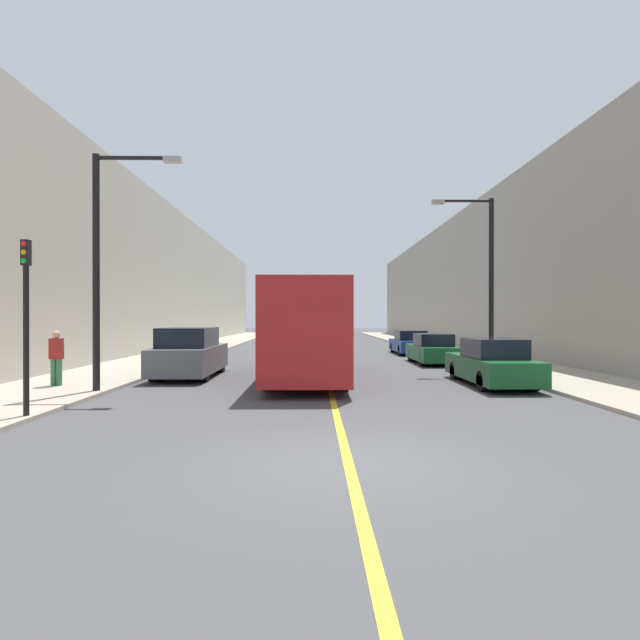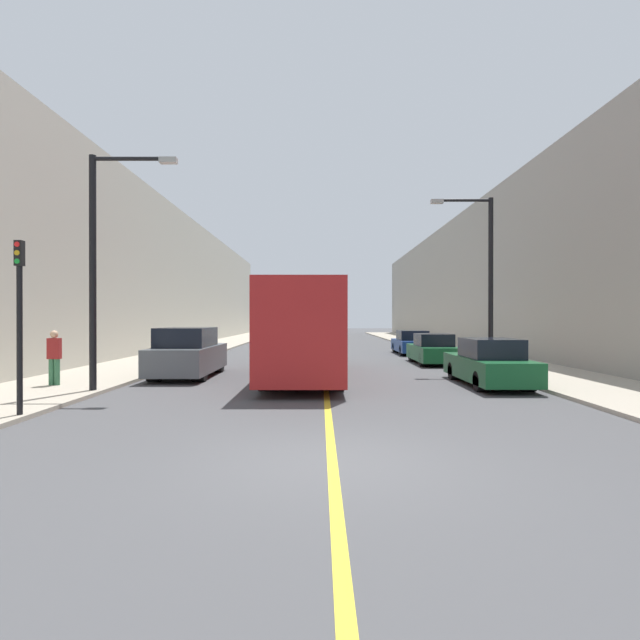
{
  "view_description": "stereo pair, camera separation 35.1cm",
  "coord_description": "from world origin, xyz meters",
  "px_view_note": "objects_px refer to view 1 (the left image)",
  "views": [
    {
      "loc": [
        -0.54,
        -7.55,
        2.2
      ],
      "look_at": [
        -0.15,
        19.24,
        2.1
      ],
      "focal_mm": 28.0,
      "sensor_mm": 36.0,
      "label": 1
    },
    {
      "loc": [
        -0.19,
        -7.56,
        2.2
      ],
      "look_at": [
        -0.15,
        19.24,
        2.1
      ],
      "focal_mm": 28.0,
      "sensor_mm": 36.0,
      "label": 2
    }
  ],
  "objects_px": {
    "car_right_far": "(410,343)",
    "street_lamp_left": "(104,255)",
    "street_lamp_right": "(486,271)",
    "traffic_light": "(26,319)",
    "bus": "(307,329)",
    "parked_suv_left": "(190,354)",
    "car_right_mid": "(433,350)",
    "pedestrian": "(56,357)",
    "car_right_near": "(491,364)"
  },
  "relations": [
    {
      "from": "car_right_far",
      "to": "street_lamp_left",
      "type": "bearing_deg",
      "value": -126.89
    },
    {
      "from": "car_right_near",
      "to": "pedestrian",
      "type": "bearing_deg",
      "value": -176.9
    },
    {
      "from": "car_right_far",
      "to": "street_lamp_left",
      "type": "height_order",
      "value": "street_lamp_left"
    },
    {
      "from": "car_right_mid",
      "to": "pedestrian",
      "type": "distance_m",
      "value": 16.06
    },
    {
      "from": "parked_suv_left",
      "to": "car_right_mid",
      "type": "bearing_deg",
      "value": 26.84
    },
    {
      "from": "car_right_mid",
      "to": "street_lamp_right",
      "type": "bearing_deg",
      "value": -69.5
    },
    {
      "from": "bus",
      "to": "car_right_mid",
      "type": "height_order",
      "value": "bus"
    },
    {
      "from": "traffic_light",
      "to": "pedestrian",
      "type": "relative_size",
      "value": 2.21
    },
    {
      "from": "parked_suv_left",
      "to": "street_lamp_right",
      "type": "xyz_separation_m",
      "value": [
        11.69,
        1.69,
        3.27
      ]
    },
    {
      "from": "street_lamp_right",
      "to": "traffic_light",
      "type": "distance_m",
      "value": 16.45
    },
    {
      "from": "parked_suv_left",
      "to": "street_lamp_left",
      "type": "height_order",
      "value": "street_lamp_left"
    },
    {
      "from": "bus",
      "to": "pedestrian",
      "type": "bearing_deg",
      "value": -160.16
    },
    {
      "from": "traffic_light",
      "to": "street_lamp_left",
      "type": "bearing_deg",
      "value": 87.86
    },
    {
      "from": "car_right_near",
      "to": "traffic_light",
      "type": "distance_m",
      "value": 13.31
    },
    {
      "from": "bus",
      "to": "car_right_far",
      "type": "xyz_separation_m",
      "value": [
        6.17,
        12.09,
        -1.13
      ]
    },
    {
      "from": "car_right_mid",
      "to": "bus",
      "type": "bearing_deg",
      "value": -137.03
    },
    {
      "from": "bus",
      "to": "street_lamp_right",
      "type": "height_order",
      "value": "street_lamp_right"
    },
    {
      "from": "parked_suv_left",
      "to": "pedestrian",
      "type": "height_order",
      "value": "parked_suv_left"
    },
    {
      "from": "bus",
      "to": "parked_suv_left",
      "type": "bearing_deg",
      "value": 175.7
    },
    {
      "from": "car_right_near",
      "to": "street_lamp_left",
      "type": "bearing_deg",
      "value": -171.31
    },
    {
      "from": "car_right_near",
      "to": "pedestrian",
      "type": "height_order",
      "value": "pedestrian"
    },
    {
      "from": "car_right_far",
      "to": "parked_suv_left",
      "type": "bearing_deg",
      "value": -131.9
    },
    {
      "from": "street_lamp_right",
      "to": "traffic_light",
      "type": "xyz_separation_m",
      "value": [
        -13.24,
        -9.57,
        -1.95
      ]
    },
    {
      "from": "car_right_far",
      "to": "traffic_light",
      "type": "xyz_separation_m",
      "value": [
        -12.1,
        -19.64,
        1.52
      ]
    },
    {
      "from": "car_right_near",
      "to": "car_right_far",
      "type": "distance_m",
      "value": 14.13
    },
    {
      "from": "car_right_mid",
      "to": "pedestrian",
      "type": "height_order",
      "value": "pedestrian"
    },
    {
      "from": "car_right_far",
      "to": "street_lamp_right",
      "type": "xyz_separation_m",
      "value": [
        1.14,
        -10.07,
        3.47
      ]
    },
    {
      "from": "car_right_mid",
      "to": "street_lamp_left",
      "type": "xyz_separation_m",
      "value": [
        -11.78,
        -9.43,
        3.37
      ]
    },
    {
      "from": "car_right_near",
      "to": "car_right_far",
      "type": "xyz_separation_m",
      "value": [
        0.08,
        14.13,
        -0.04
      ]
    },
    {
      "from": "street_lamp_left",
      "to": "car_right_near",
      "type": "bearing_deg",
      "value": 8.69
    },
    {
      "from": "parked_suv_left",
      "to": "car_right_near",
      "type": "bearing_deg",
      "value": -12.74
    },
    {
      "from": "bus",
      "to": "car_right_near",
      "type": "relative_size",
      "value": 2.17
    },
    {
      "from": "bus",
      "to": "street_lamp_left",
      "type": "bearing_deg",
      "value": -146.37
    },
    {
      "from": "bus",
      "to": "car_right_near",
      "type": "distance_m",
      "value": 6.51
    },
    {
      "from": "street_lamp_left",
      "to": "parked_suv_left",
      "type": "bearing_deg",
      "value": 71.31
    },
    {
      "from": "car_right_mid",
      "to": "pedestrian",
      "type": "xyz_separation_m",
      "value": [
        -13.71,
        -8.36,
        0.33
      ]
    },
    {
      "from": "car_right_near",
      "to": "street_lamp_left",
      "type": "xyz_separation_m",
      "value": [
        -11.88,
        -1.82,
        3.34
      ]
    },
    {
      "from": "bus",
      "to": "car_right_mid",
      "type": "distance_m",
      "value": 8.25
    },
    {
      "from": "car_right_far",
      "to": "pedestrian",
      "type": "relative_size",
      "value": 2.66
    },
    {
      "from": "street_lamp_left",
      "to": "street_lamp_right",
      "type": "xyz_separation_m",
      "value": [
        13.1,
        5.88,
        0.1
      ]
    },
    {
      "from": "car_right_far",
      "to": "street_lamp_right",
      "type": "bearing_deg",
      "value": -83.56
    },
    {
      "from": "car_right_near",
      "to": "car_right_mid",
      "type": "bearing_deg",
      "value": 90.81
    },
    {
      "from": "bus",
      "to": "car_right_far",
      "type": "relative_size",
      "value": 2.28
    },
    {
      "from": "car_right_mid",
      "to": "street_lamp_right",
      "type": "height_order",
      "value": "street_lamp_right"
    },
    {
      "from": "car_right_near",
      "to": "street_lamp_right",
      "type": "relative_size",
      "value": 0.68
    },
    {
      "from": "parked_suv_left",
      "to": "car_right_near",
      "type": "height_order",
      "value": "parked_suv_left"
    },
    {
      "from": "bus",
      "to": "street_lamp_right",
      "type": "relative_size",
      "value": 1.48
    },
    {
      "from": "parked_suv_left",
      "to": "street_lamp_left",
      "type": "xyz_separation_m",
      "value": [
        -1.42,
        -4.18,
        3.17
      ]
    },
    {
      "from": "car_right_mid",
      "to": "car_right_near",
      "type": "bearing_deg",
      "value": -89.19
    },
    {
      "from": "car_right_mid",
      "to": "pedestrian",
      "type": "relative_size",
      "value": 2.51
    }
  ]
}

